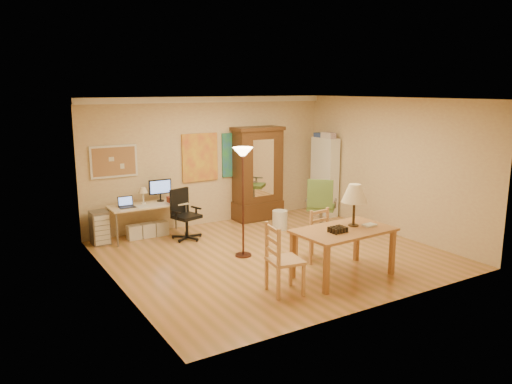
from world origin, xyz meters
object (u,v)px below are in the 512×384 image
computer_desk (149,217)px  office_chair_green (321,218)px  armoire (258,180)px  office_chair_black (186,226)px  dining_table (348,219)px  bookshelf (325,177)px

computer_desk → office_chair_green: 3.41m
office_chair_green → armoire: size_ratio=0.55×
computer_desk → office_chair_black: size_ratio=1.50×
dining_table → office_chair_green: dining_table is taller
office_chair_black → bookshelf: bookshelf is taller
armoire → bookshelf: size_ratio=1.15×
dining_table → computer_desk: size_ratio=1.07×
dining_table → office_chair_black: (-1.40, 3.05, -0.64)m
dining_table → office_chair_black: size_ratio=1.60×
computer_desk → armoire: armoire is taller
bookshelf → computer_desk: bearing=175.0°
dining_table → computer_desk: 4.08m
armoire → office_chair_black: bearing=-164.0°
dining_table → computer_desk: (-1.97, 3.54, -0.49)m
dining_table → office_chair_black: bearing=114.6°
office_chair_black → computer_desk: bearing=139.8°
office_chair_green → armoire: (-0.51, 1.60, 0.59)m
dining_table → armoire: bearing=81.0°
dining_table → office_chair_green: (1.09, 2.02, -0.60)m
dining_table → office_chair_green: size_ratio=1.38×
office_chair_green → armoire: 1.78m
dining_table → armoire: armoire is taller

